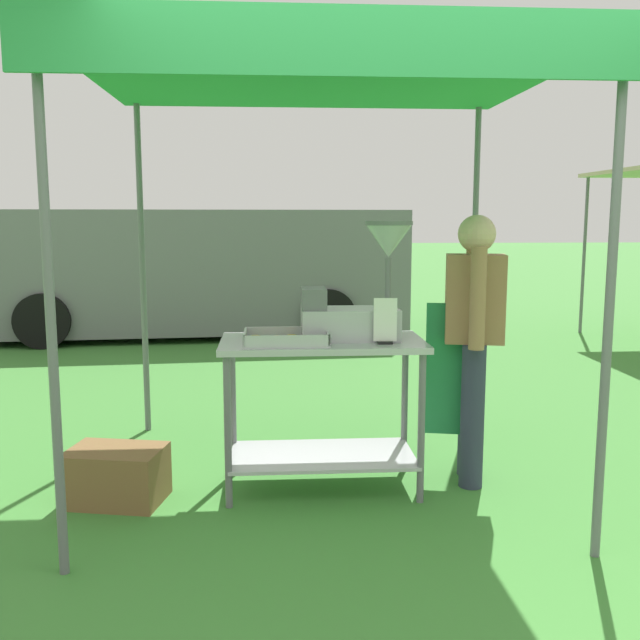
% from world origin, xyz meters
% --- Properties ---
extents(ground_plane, '(70.00, 70.00, 0.00)m').
position_xyz_m(ground_plane, '(0.00, 6.00, 0.00)').
color(ground_plane, '#3D7F33').
extents(stall_canopy, '(2.67, 2.38, 2.44)m').
position_xyz_m(stall_canopy, '(-0.27, 0.98, 2.35)').
color(stall_canopy, slate).
rests_on(stall_canopy, ground).
extents(donut_cart, '(1.17, 0.60, 0.89)m').
position_xyz_m(donut_cart, '(-0.27, 0.88, 0.63)').
color(donut_cart, '#B7B7BC').
rests_on(donut_cart, ground).
extents(donut_tray, '(0.47, 0.32, 0.07)m').
position_xyz_m(donut_tray, '(-0.48, 0.78, 0.91)').
color(donut_tray, '#B7B7BC').
rests_on(donut_tray, donut_cart).
extents(donut_fryer, '(0.64, 0.28, 0.68)m').
position_xyz_m(donut_fryer, '(-0.05, 0.90, 1.15)').
color(donut_fryer, '#B7B7BC').
rests_on(donut_fryer, donut_cart).
extents(menu_sign, '(0.13, 0.05, 0.26)m').
position_xyz_m(menu_sign, '(0.07, 0.73, 1.00)').
color(menu_sign, black).
rests_on(menu_sign, donut_cart).
extents(vendor, '(0.47, 0.54, 1.61)m').
position_xyz_m(vendor, '(0.63, 0.95, 0.90)').
color(vendor, '#2D3347').
rests_on(vendor, ground).
extents(supply_crate, '(0.58, 0.46, 0.31)m').
position_xyz_m(supply_crate, '(-1.44, 0.76, 0.15)').
color(supply_crate, brown).
rests_on(supply_crate, ground).
extents(van_grey, '(5.84, 2.40, 1.69)m').
position_xyz_m(van_grey, '(-1.68, 6.69, 0.88)').
color(van_grey, slate).
rests_on(van_grey, ground).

